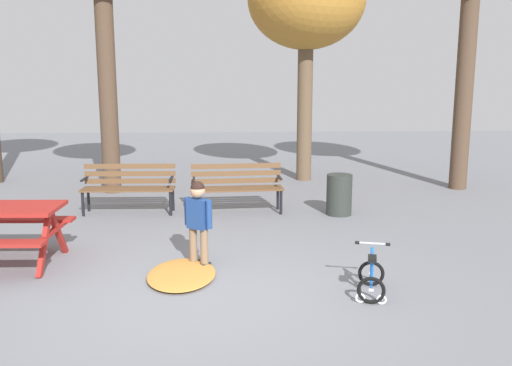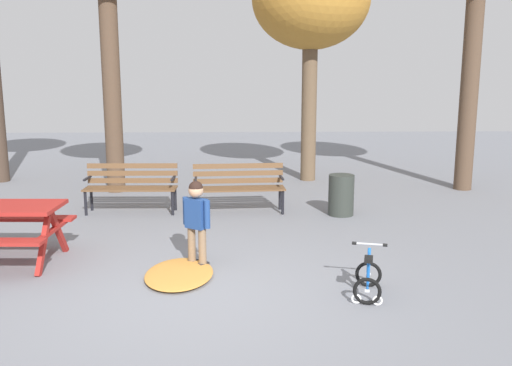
{
  "view_description": "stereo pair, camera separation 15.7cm",
  "coord_description": "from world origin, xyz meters",
  "px_view_note": "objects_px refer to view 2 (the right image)",
  "views": [
    {
      "loc": [
        0.39,
        -5.74,
        2.37
      ],
      "look_at": [
        0.77,
        2.09,
        0.85
      ],
      "focal_mm": 38.72,
      "sensor_mm": 36.0,
      "label": 1
    },
    {
      "loc": [
        0.54,
        -5.75,
        2.37
      ],
      "look_at": [
        0.77,
        2.09,
        0.85
      ],
      "focal_mm": 38.72,
      "sensor_mm": 36.0,
      "label": 2
    }
  ],
  "objects_px": {
    "child_standing": "(196,216)",
    "trash_bin": "(341,195)",
    "park_bench_far_left": "(131,184)",
    "park_bench_left": "(239,184)",
    "kids_bicycle": "(368,278)"
  },
  "relations": [
    {
      "from": "park_bench_far_left",
      "to": "kids_bicycle",
      "type": "xyz_separation_m",
      "value": [
        3.31,
        -3.92,
        -0.31
      ]
    },
    {
      "from": "kids_bicycle",
      "to": "trash_bin",
      "type": "height_order",
      "value": "trash_bin"
    },
    {
      "from": "kids_bicycle",
      "to": "child_standing",
      "type": "bearing_deg",
      "value": 152.54
    },
    {
      "from": "park_bench_left",
      "to": "child_standing",
      "type": "distance_m",
      "value": 2.89
    },
    {
      "from": "child_standing",
      "to": "kids_bicycle",
      "type": "height_order",
      "value": "child_standing"
    },
    {
      "from": "child_standing",
      "to": "trash_bin",
      "type": "bearing_deg",
      "value": 48.29
    },
    {
      "from": "kids_bicycle",
      "to": "trash_bin",
      "type": "bearing_deg",
      "value": 84.4
    },
    {
      "from": "child_standing",
      "to": "kids_bicycle",
      "type": "xyz_separation_m",
      "value": [
        1.94,
        -1.01,
        -0.45
      ]
    },
    {
      "from": "park_bench_far_left",
      "to": "trash_bin",
      "type": "bearing_deg",
      "value": -5.21
    },
    {
      "from": "park_bench_left",
      "to": "trash_bin",
      "type": "xyz_separation_m",
      "value": [
        1.77,
        -0.27,
        -0.16
      ]
    },
    {
      "from": "park_bench_far_left",
      "to": "park_bench_left",
      "type": "xyz_separation_m",
      "value": [
        1.89,
        -0.07,
        0.0
      ]
    },
    {
      "from": "park_bench_far_left",
      "to": "child_standing",
      "type": "height_order",
      "value": "child_standing"
    },
    {
      "from": "child_standing",
      "to": "trash_bin",
      "type": "relative_size",
      "value": 1.56
    },
    {
      "from": "park_bench_far_left",
      "to": "child_standing",
      "type": "xyz_separation_m",
      "value": [
        1.37,
        -2.91,
        0.14
      ]
    },
    {
      "from": "park_bench_left",
      "to": "kids_bicycle",
      "type": "relative_size",
      "value": 2.64
    }
  ]
}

